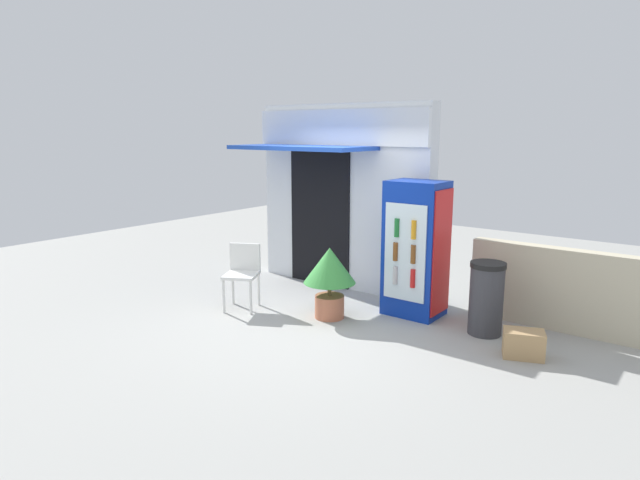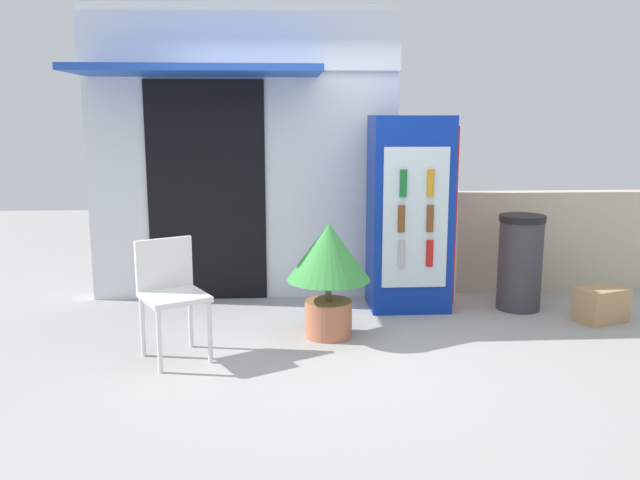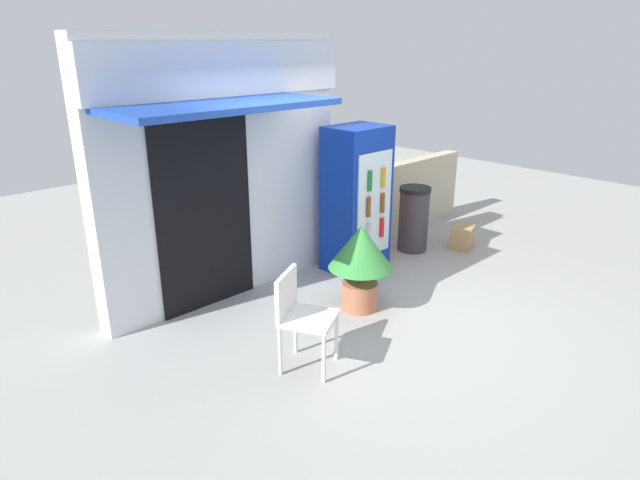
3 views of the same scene
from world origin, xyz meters
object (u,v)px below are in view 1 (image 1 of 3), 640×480
plastic_chair (243,270)px  trash_bin (486,298)px  drink_cooler (416,249)px  cardboard_box (524,344)px  potted_plant_near_shop (330,272)px

plastic_chair → trash_bin: bearing=19.3°
drink_cooler → cardboard_box: bearing=-18.6°
drink_cooler → potted_plant_near_shop: drink_cooler is taller
plastic_chair → cardboard_box: 3.73m
plastic_chair → cardboard_box: plastic_chair is taller
plastic_chair → cardboard_box: bearing=10.0°
potted_plant_near_shop → trash_bin: potted_plant_near_shop is taller
drink_cooler → trash_bin: size_ratio=2.01×
trash_bin → cardboard_box: trash_bin is taller
plastic_chair → potted_plant_near_shop: size_ratio=0.94×
cardboard_box → trash_bin: bearing=144.6°
drink_cooler → plastic_chair: (-2.03, -1.19, -0.37)m
potted_plant_near_shop → cardboard_box: (2.44, 0.26, -0.47)m
plastic_chair → trash_bin: 3.24m
potted_plant_near_shop → cardboard_box: potted_plant_near_shop is taller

